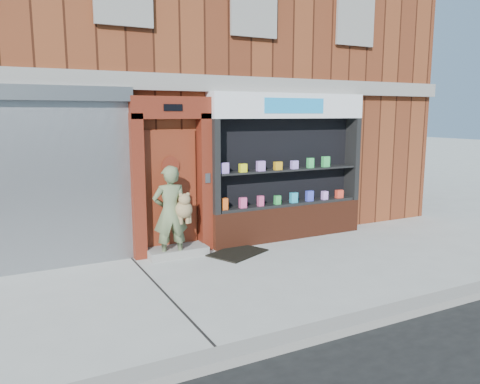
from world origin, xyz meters
TOP-DOWN VIEW (x-y plane):
  - ground at (0.00, 0.00)m, footprint 80.00×80.00m
  - curb at (0.00, -2.15)m, footprint 60.00×0.30m
  - building at (-0.00, 5.99)m, footprint 12.00×8.16m
  - shutter_bay at (-3.00, 1.93)m, footprint 3.10×0.30m
  - red_door_bay at (-0.75, 1.86)m, footprint 1.52×0.58m
  - pharmacy_bay at (1.75, 1.81)m, footprint 3.50×0.41m
  - woman at (-0.88, 1.54)m, footprint 0.72×0.48m
  - doormat at (0.30, 1.27)m, footprint 1.23×1.08m

SIDE VIEW (x-z plane):
  - ground at x=0.00m, z-range 0.00..0.00m
  - doormat at x=0.30m, z-range 0.00..0.03m
  - curb at x=0.00m, z-range 0.00..0.12m
  - woman at x=-0.88m, z-range 0.01..1.71m
  - pharmacy_bay at x=1.75m, z-range -0.13..2.87m
  - red_door_bay at x=-0.75m, z-range 0.01..2.91m
  - shutter_bay at x=-3.00m, z-range 0.20..3.24m
  - building at x=0.00m, z-range 0.00..8.00m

